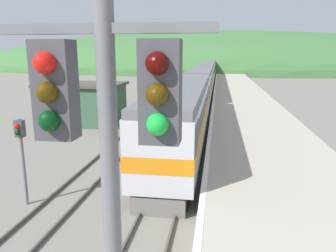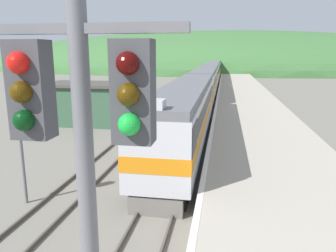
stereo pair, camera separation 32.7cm
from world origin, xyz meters
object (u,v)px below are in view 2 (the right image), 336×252
Objects in this scene: signal_mast_main at (86,193)px; carriage_third at (211,74)px; carriage_fourth at (215,69)px; carriage_second at (205,84)px; express_train_lead_car at (186,113)px; signal_post_siding at (20,143)px.

carriage_third is at bearing 91.05° from signal_mast_main.
signal_mast_main is (1.12, -61.24, 2.62)m from carriage_third.
carriage_second is at bearing -90.00° from carriage_fourth.
express_train_lead_car is 19.31m from signal_mast_main.
carriage_second is 2.59× the size of signal_mast_main.
express_train_lead_car is 21.66m from carriage_second.
signal_post_siding is (-5.82, -72.80, 0.36)m from carriage_fourth.
express_train_lead_car is 42.14m from carriage_third.
carriage_third is 5.19× the size of signal_post_siding.
express_train_lead_car is 5.68× the size of signal_post_siding.
carriage_third is 61.31m from signal_mast_main.
carriage_second is 20.48m from carriage_third.
carriage_second is 40.86m from signal_mast_main.
carriage_third is at bearing 83.66° from signal_post_siding.
carriage_second is 5.19× the size of signal_post_siding.
signal_mast_main is (1.12, -81.72, 2.62)m from carriage_fourth.
express_train_lead_car is at bearing -90.00° from carriage_third.
signal_post_siding is at bearing -100.35° from carriage_second.
carriage_second is 32.37m from signal_post_siding.
signal_mast_main is (1.12, -19.10, 2.60)m from express_train_lead_car.
signal_mast_main reaches higher than express_train_lead_car.
carriage_fourth is 2.59× the size of signal_mast_main.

